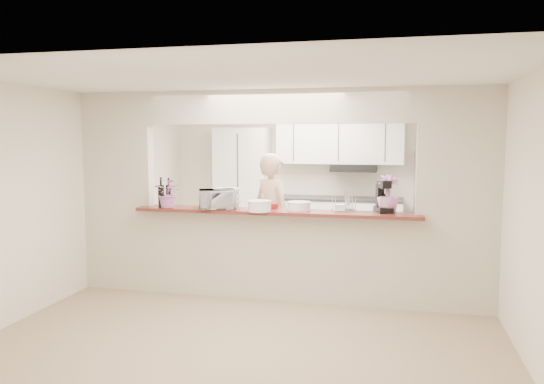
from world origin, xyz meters
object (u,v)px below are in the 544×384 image
(refrigerator, at_px, (438,206))
(toaster_oven, at_px, (217,199))
(person, at_px, (272,218))
(stand_mixer, at_px, (383,198))

(refrigerator, height_order, toaster_oven, refrigerator)
(toaster_oven, height_order, person, person)
(toaster_oven, distance_m, stand_mixer, 1.95)
(refrigerator, relative_size, person, 0.99)
(stand_mixer, distance_m, person, 1.69)
(refrigerator, relative_size, toaster_oven, 4.03)
(refrigerator, height_order, person, person)
(toaster_oven, bearing_deg, person, 37.46)
(stand_mixer, height_order, person, person)
(refrigerator, bearing_deg, stand_mixer, -107.26)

